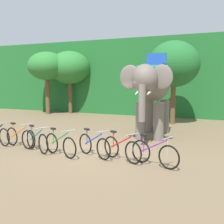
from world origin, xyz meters
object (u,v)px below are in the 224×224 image
Objects in this scene: elephant at (152,88)px; bike_blue at (94,145)px; bike_orange at (19,137)px; tree_far_left at (47,67)px; bike_purple at (154,153)px; bike_red at (122,149)px; bike_teal at (37,141)px; tree_center_right at (174,64)px; tree_right at (70,68)px; bike_green at (60,144)px.

elephant reaches higher than bike_blue.
tree_far_left is at bearing 120.94° from bike_orange.
elephant is 4.63m from bike_purple.
bike_orange and bike_red have the same top height.
bike_orange is at bearing 166.33° from bike_teal.
elephant reaches higher than bike_teal.
bike_purple is at bearing -81.82° from tree_center_right.
tree_center_right reaches higher than tree_right.
bike_purple is at bearing -41.11° from tree_far_left.
bike_teal is at bearing -126.86° from elephant.
tree_far_left is at bearing 150.71° from elephant.
bike_purple is at bearing 3.26° from bike_green.
bike_teal is at bearing -175.23° from bike_blue.
bike_purple is at bearing -47.86° from tree_right.
bike_orange is at bearing 178.90° from bike_blue.
bike_orange is 1.06× the size of bike_red.
elephant reaches higher than bike_green.
tree_center_right is at bearing 76.62° from bike_green.
tree_right is at bearing 39.74° from tree_far_left.
tree_center_right is (8.37, -2.30, -0.04)m from tree_right.
tree_right is at bearing 120.63° from bike_green.
tree_center_right reaches higher than bike_red.
tree_center_right is at bearing 83.55° from bike_blue.
bike_blue is at bearing -96.45° from tree_center_right.
bike_green and bike_blue have the same top height.
tree_right is 13.16m from bike_blue.
elephant is 5.90m from bike_orange.
tree_center_right reaches higher than bike_green.
tree_far_left is 2.94× the size of bike_red.
bike_orange is at bearing -136.68° from elephant.
tree_far_left is 12.73m from bike_green.
bike_orange is 1.03× the size of bike_green.
tree_far_left is 2.77× the size of bike_orange.
tree_far_left is 1.10× the size of elephant.
tree_right is 14.57m from bike_purple.
tree_center_right is 2.84× the size of bike_orange.
tree_far_left is 0.98× the size of tree_right.
bike_green is 1.03× the size of bike_red.
bike_red is (1.01, -0.04, 0.00)m from bike_blue.
tree_far_left is at bearing 172.82° from tree_center_right.
bike_red is at bearing -87.86° from elephant.
bike_teal is (6.55, -9.49, -3.16)m from tree_far_left.
bike_red is at bearing 2.47° from bike_teal.
bike_purple is (2.10, -0.17, 0.00)m from bike_blue.
elephant is 4.36m from bike_red.
tree_right reaches higher than bike_purple.
bike_teal is at bearing -55.38° from tree_far_left.
bike_green is at bearing -171.76° from bike_red.
tree_center_right is 4.36m from elephant.
bike_blue and bike_purple have the same top height.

